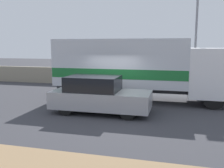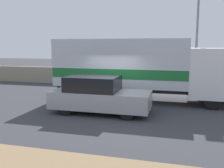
% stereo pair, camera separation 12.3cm
% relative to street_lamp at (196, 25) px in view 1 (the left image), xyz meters
% --- Properties ---
extents(ground_plane, '(80.00, 80.00, 0.00)m').
position_rel_street_lamp_xyz_m(ground_plane, '(-4.16, -6.86, -4.23)').
color(ground_plane, '#38383D').
extents(stone_wall_backdrop, '(60.00, 0.35, 1.25)m').
position_rel_street_lamp_xyz_m(stone_wall_backdrop, '(-4.16, 0.45, -3.61)').
color(stone_wall_backdrop, gray).
rests_on(stone_wall_backdrop, ground_plane).
extents(street_lamp, '(0.56, 0.28, 7.35)m').
position_rel_street_lamp_xyz_m(street_lamp, '(0.00, 0.00, 0.00)').
color(street_lamp, slate).
rests_on(street_lamp, ground_plane).
extents(box_truck, '(9.19, 2.35, 3.24)m').
position_rel_street_lamp_xyz_m(box_truck, '(-3.11, -4.16, -2.43)').
color(box_truck, silver).
rests_on(box_truck, ground_plane).
extents(car_hatchback, '(4.28, 1.76, 1.61)m').
position_rel_street_lamp_xyz_m(car_hatchback, '(-4.38, -7.00, -3.45)').
color(car_hatchback, '#9E9EA3').
rests_on(car_hatchback, ground_plane).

